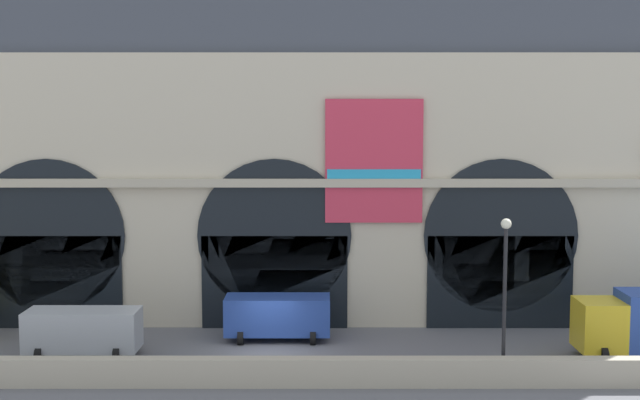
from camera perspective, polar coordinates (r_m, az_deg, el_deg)
ground_plane at (r=40.22m, az=-3.35°, el=-10.37°), size 200.00×200.00×0.00m
quay_parapet_wall at (r=35.60m, az=-3.82°, el=-11.54°), size 90.00×0.70×1.20m
station_building at (r=46.19m, az=-2.82°, el=3.22°), size 49.62×5.41×18.81m
van_midwest at (r=40.99m, az=-15.64°, el=-8.47°), size 5.20×2.48×2.20m
van_center at (r=42.36m, az=-2.79°, el=-7.79°), size 5.20×2.48×2.20m
street_lamp_quayside at (r=36.19m, az=12.50°, el=-5.14°), size 0.44×0.44×6.90m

